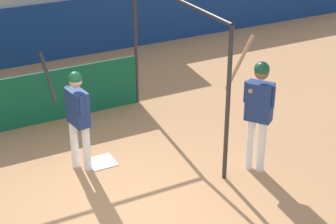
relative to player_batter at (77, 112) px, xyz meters
The scene contains 6 objects.
ground_plane 1.93m from the player_batter, 88.51° to the right, with size 60.00×60.00×0.00m, color #A8754C.
outfield_wall 5.19m from the player_batter, 89.53° to the left, with size 24.00×0.12×1.43m.
batting_cage 1.32m from the player_batter, 87.58° to the left, with size 3.85×3.39×2.60m.
home_plate 1.10m from the player_batter, ahead, with size 0.44×0.44×0.02m.
player_batter is the anchor object (origin of this frame).
player_waiting 2.88m from the player_batter, 28.79° to the right, with size 0.71×0.64×2.23m.
Camera 1 is at (-2.53, -6.17, 4.94)m, focal length 60.00 mm.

